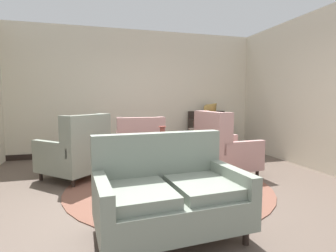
{
  "coord_description": "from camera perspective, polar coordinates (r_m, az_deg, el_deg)",
  "views": [
    {
      "loc": [
        -1.09,
        -3.47,
        1.31
      ],
      "look_at": [
        0.12,
        0.77,
        0.87
      ],
      "focal_mm": 28.7,
      "sensor_mm": 36.0,
      "label": 1
    }
  ],
  "objects": [
    {
      "name": "ground",
      "position": [
        3.87,
        1.45,
        -14.13
      ],
      "size": [
        8.25,
        8.25,
        0.0
      ],
      "primitive_type": "plane",
      "color": "brown"
    },
    {
      "name": "wall_back",
      "position": [
        6.51,
        -6.33,
        7.0
      ],
      "size": [
        6.0,
        0.08,
        2.93
      ],
      "primitive_type": "cube",
      "color": "beige",
      "rests_on": "ground"
    },
    {
      "name": "wall_right",
      "position": [
        5.92,
        26.9,
        6.57
      ],
      "size": [
        0.08,
        4.13,
        2.93
      ],
      "primitive_type": "cube",
      "color": "beige",
      "rests_on": "ground"
    },
    {
      "name": "baseboard_back",
      "position": [
        6.58,
        -6.11,
        -5.32
      ],
      "size": [
        5.84,
        0.03,
        0.12
      ],
      "primitive_type": "cube",
      "color": "black",
      "rests_on": "ground"
    },
    {
      "name": "area_rug",
      "position": [
        4.14,
        0.18,
        -12.7
      ],
      "size": [
        3.02,
        3.02,
        0.01
      ],
      "primitive_type": "cylinder",
      "color": "brown",
      "rests_on": "ground"
    },
    {
      "name": "coffee_table",
      "position": [
        3.99,
        -1.47,
        -7.14
      ],
      "size": [
        0.86,
        0.86,
        0.52
      ],
      "color": "black",
      "rests_on": "ground"
    },
    {
      "name": "porcelain_vase",
      "position": [
        3.99,
        -1.21,
        -3.19
      ],
      "size": [
        0.15,
        0.15,
        0.39
      ],
      "color": "brown",
      "rests_on": "coffee_table"
    },
    {
      "name": "settee",
      "position": [
        2.67,
        0.15,
        -14.3
      ],
      "size": [
        1.44,
        0.97,
        0.96
      ],
      "rotation": [
        0.0,
        0.0,
        0.07
      ],
      "color": "gray",
      "rests_on": "ground"
    },
    {
      "name": "armchair_beside_settee",
      "position": [
        4.66,
        -18.84,
        -5.4
      ],
      "size": [
        1.24,
        1.24,
        1.07
      ],
      "rotation": [
        0.0,
        0.0,
        3.92
      ],
      "color": "gray",
      "rests_on": "ground"
    },
    {
      "name": "armchair_near_window",
      "position": [
        4.72,
        11.62,
        -4.93
      ],
      "size": [
        0.95,
        0.92,
        1.11
      ],
      "rotation": [
        0.0,
        0.0,
        1.66
      ],
      "color": "tan",
      "rests_on": "ground"
    },
    {
      "name": "armchair_back_corner",
      "position": [
        5.09,
        -6.03,
        -4.35
      ],
      "size": [
        0.89,
        0.89,
        0.99
      ],
      "rotation": [
        0.0,
        0.0,
        3.09
      ],
      "color": "tan",
      "rests_on": "ground"
    },
    {
      "name": "side_table",
      "position": [
        5.22,
        6.99,
        -3.88
      ],
      "size": [
        0.49,
        0.49,
        0.75
      ],
      "color": "black",
      "rests_on": "ground"
    },
    {
      "name": "sideboard",
      "position": [
        6.79,
        8.66,
        -1.46
      ],
      "size": [
        0.99,
        0.36,
        1.02
      ],
      "color": "black",
      "rests_on": "ground"
    },
    {
      "name": "gramophone",
      "position": [
        6.68,
        9.45,
        3.73
      ],
      "size": [
        0.46,
        0.54,
        0.54
      ],
      "color": "black",
      "rests_on": "sideboard"
    }
  ]
}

